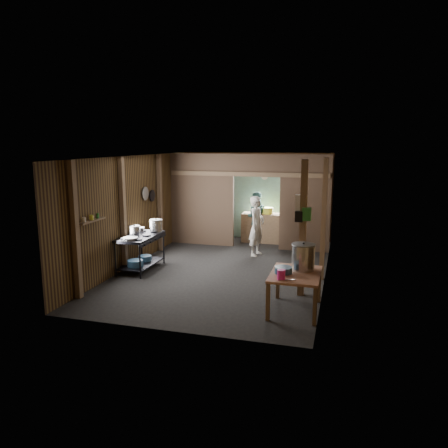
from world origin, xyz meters
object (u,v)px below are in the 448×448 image
(prep_table, at_px, (295,292))
(yellow_tub, at_px, (267,211))
(stove_pot_large, at_px, (156,226))
(pink_bucket, at_px, (281,275))
(cook, at_px, (257,226))
(gas_range, at_px, (141,253))
(stock_pot, at_px, (303,257))

(prep_table, bearing_deg, yellow_tub, 105.37)
(prep_table, relative_size, stove_pot_large, 3.72)
(pink_bucket, height_order, cook, cook)
(prep_table, height_order, pink_bucket, pink_bucket)
(gas_range, xyz_separation_m, pink_bucket, (3.52, -1.94, 0.36))
(gas_range, relative_size, stove_pot_large, 4.41)
(gas_range, distance_m, prep_table, 4.01)
(cook, bearing_deg, stove_pot_large, 138.07)
(stove_pot_large, bearing_deg, stock_pot, -26.38)
(prep_table, height_order, yellow_tub, yellow_tub)
(gas_range, relative_size, yellow_tub, 4.21)
(yellow_tub, xyz_separation_m, cook, (0.00, -1.55, -0.17))
(stove_pot_large, bearing_deg, cook, 34.94)
(gas_range, bearing_deg, stock_pot, -18.78)
(stock_pot, bearing_deg, yellow_tub, 107.16)
(stove_pot_large, height_order, pink_bucket, stove_pot_large)
(yellow_tub, bearing_deg, stock_pot, -72.84)
(stove_pot_large, xyz_separation_m, pink_bucket, (3.35, -2.45, -0.18))
(stock_pot, xyz_separation_m, pink_bucket, (-0.29, -0.64, -0.14))
(prep_table, relative_size, cook, 0.75)
(gas_range, distance_m, stock_pot, 4.06)
(gas_range, height_order, pink_bucket, pink_bucket)
(gas_range, height_order, stove_pot_large, stove_pot_large)
(stove_pot_large, distance_m, cook, 2.62)
(stove_pot_large, height_order, yellow_tub, stove_pot_large)
(stock_pot, distance_m, pink_bucket, 0.72)
(yellow_tub, relative_size, cook, 0.21)
(gas_range, bearing_deg, stove_pot_large, 71.55)
(prep_table, xyz_separation_m, pink_bucket, (-0.19, -0.41, 0.43))
(prep_table, bearing_deg, pink_bucket, -115.05)
(prep_table, distance_m, stove_pot_large, 4.13)
(gas_range, relative_size, prep_table, 1.19)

